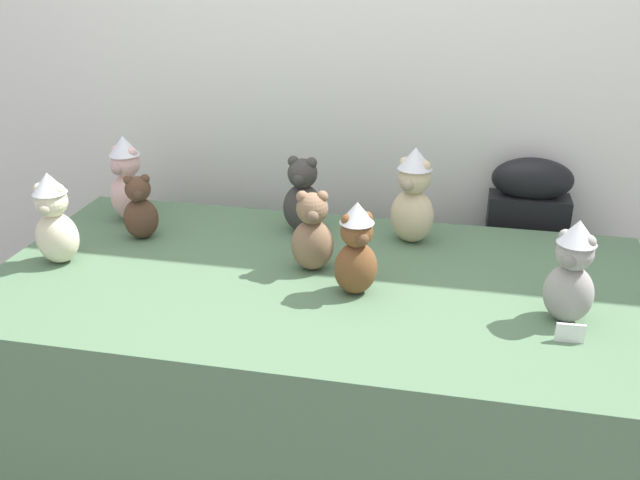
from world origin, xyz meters
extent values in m
cube|color=silver|center=(0.00, 0.99, 1.30)|extent=(7.00, 0.08, 2.60)
cube|color=#4C6B4C|center=(0.00, 0.25, 0.37)|extent=(1.94, 0.99, 0.75)
cube|color=black|center=(0.63, 0.87, 0.41)|extent=(0.28, 0.12, 0.83)
ellipsoid|color=black|center=(0.63, 0.87, 0.89)|extent=(0.28, 0.12, 0.15)
ellipsoid|color=gray|center=(0.67, 0.14, 0.83)|extent=(0.16, 0.15, 0.16)
sphere|color=gray|center=(0.67, 0.14, 0.94)|extent=(0.09, 0.09, 0.09)
sphere|color=gray|center=(0.65, 0.16, 0.98)|extent=(0.04, 0.04, 0.04)
sphere|color=gray|center=(0.70, 0.13, 0.98)|extent=(0.04, 0.04, 0.04)
sphere|color=slate|center=(0.65, 0.11, 0.93)|extent=(0.04, 0.04, 0.04)
cone|color=silver|center=(0.67, 0.14, 1.00)|extent=(0.10, 0.10, 0.06)
ellipsoid|color=#4C3323|center=(-0.63, 0.41, 0.82)|extent=(0.14, 0.13, 0.14)
sphere|color=#4C3323|center=(-0.63, 0.41, 0.92)|extent=(0.08, 0.08, 0.08)
sphere|color=#4C3323|center=(-0.66, 0.40, 0.95)|extent=(0.03, 0.03, 0.03)
sphere|color=#4C3323|center=(-0.61, 0.42, 0.95)|extent=(0.03, 0.03, 0.03)
sphere|color=#412E23|center=(-0.62, 0.38, 0.91)|extent=(0.03, 0.03, 0.03)
ellipsoid|color=#383533|center=(-0.13, 0.58, 0.83)|extent=(0.14, 0.12, 0.17)
sphere|color=#383533|center=(-0.13, 0.58, 0.95)|extent=(0.10, 0.10, 0.10)
sphere|color=#383533|center=(-0.16, 0.58, 0.99)|extent=(0.04, 0.04, 0.04)
sphere|color=#383533|center=(-0.10, 0.57, 0.99)|extent=(0.04, 0.04, 0.04)
sphere|color=#32302E|center=(-0.13, 0.53, 0.95)|extent=(0.04, 0.04, 0.04)
ellipsoid|color=beige|center=(-0.74, 0.55, 0.83)|extent=(0.16, 0.14, 0.17)
sphere|color=beige|center=(-0.74, 0.55, 0.96)|extent=(0.10, 0.10, 0.10)
sphere|color=beige|center=(-0.77, 0.56, 1.00)|extent=(0.04, 0.04, 0.04)
sphere|color=beige|center=(-0.71, 0.55, 1.00)|extent=(0.04, 0.04, 0.04)
sphere|color=#A88783|center=(-0.75, 0.51, 0.95)|extent=(0.04, 0.04, 0.04)
cone|color=silver|center=(-0.74, 0.55, 1.02)|extent=(0.11, 0.11, 0.07)
ellipsoid|color=beige|center=(-0.80, 0.19, 0.83)|extent=(0.13, 0.11, 0.16)
sphere|color=beige|center=(-0.80, 0.19, 0.95)|extent=(0.10, 0.10, 0.10)
sphere|color=beige|center=(-0.83, 0.19, 0.98)|extent=(0.04, 0.04, 0.04)
sphere|color=beige|center=(-0.77, 0.19, 0.98)|extent=(0.04, 0.04, 0.04)
sphere|color=#ABA08A|center=(-0.80, 0.15, 0.94)|extent=(0.04, 0.04, 0.04)
cone|color=silver|center=(-0.80, 0.19, 1.01)|extent=(0.10, 0.10, 0.06)
ellipsoid|color=brown|center=(0.12, 0.18, 0.82)|extent=(0.16, 0.15, 0.15)
sphere|color=brown|center=(0.12, 0.18, 0.94)|extent=(0.09, 0.09, 0.09)
sphere|color=brown|center=(0.09, 0.17, 0.97)|extent=(0.03, 0.03, 0.03)
sphere|color=brown|center=(0.14, 0.20, 0.97)|extent=(0.03, 0.03, 0.03)
sphere|color=brown|center=(0.14, 0.15, 0.93)|extent=(0.04, 0.04, 0.04)
cone|color=silver|center=(0.12, 0.18, 0.99)|extent=(0.09, 0.09, 0.06)
ellipsoid|color=#7F6047|center=(-0.03, 0.30, 0.83)|extent=(0.15, 0.13, 0.16)
sphere|color=#7F6047|center=(-0.03, 0.30, 0.94)|extent=(0.09, 0.09, 0.09)
sphere|color=#7F6047|center=(-0.06, 0.30, 0.98)|extent=(0.04, 0.04, 0.04)
sphere|color=#7F6047|center=(-0.01, 0.31, 0.98)|extent=(0.04, 0.04, 0.04)
sphere|color=brown|center=(-0.03, 0.26, 0.93)|extent=(0.04, 0.04, 0.04)
ellipsoid|color=#CCB78E|center=(0.24, 0.57, 0.84)|extent=(0.18, 0.16, 0.18)
sphere|color=#CCB78E|center=(0.24, 0.57, 0.97)|extent=(0.11, 0.11, 0.11)
sphere|color=#CCB78E|center=(0.21, 0.58, 1.01)|extent=(0.04, 0.04, 0.04)
sphere|color=#CCB78E|center=(0.27, 0.56, 1.01)|extent=(0.04, 0.04, 0.04)
sphere|color=#9D8E71|center=(0.22, 0.53, 0.96)|extent=(0.04, 0.04, 0.04)
cone|color=silver|center=(0.24, 0.57, 1.03)|extent=(0.11, 0.11, 0.07)
cube|color=white|center=(0.67, 0.04, 0.77)|extent=(0.07, 0.01, 0.05)
camera|label=1|loc=(0.36, -1.48, 1.66)|focal=38.13mm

